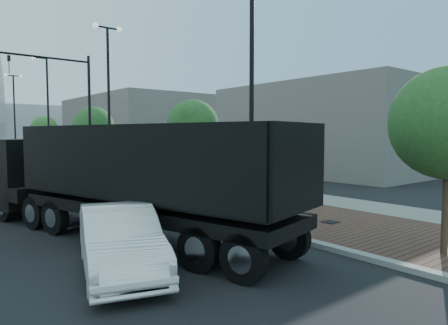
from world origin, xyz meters
TOP-DOWN VIEW (x-y plane):
  - sidewalk at (3.50, 40.00)m, footprint 7.00×140.00m
  - concrete_strip at (6.20, 40.00)m, footprint 2.40×140.00m
  - curb at (0.00, 40.00)m, footprint 0.30×140.00m
  - dump_truck at (-4.35, 13.37)m, footprint 5.75×13.51m
  - white_sedan at (-5.12, 8.17)m, footprint 2.81×4.74m
  - pedestrian at (6.02, 21.50)m, footprint 0.83×0.64m
  - streetlight_1 at (0.49, 10.00)m, footprint 1.44×0.56m
  - streetlight_2 at (0.60, 22.00)m, footprint 1.72×0.56m
  - streetlight_3 at (0.49, 34.00)m, footprint 1.44×0.56m
  - streetlight_4 at (0.60, 46.00)m, footprint 1.72×0.56m
  - traffic_mast at (-0.30, 25.00)m, footprint 5.09×0.20m
  - tree_0 at (1.65, 4.02)m, footprint 2.79×2.79m
  - tree_1 at (1.65, 15.02)m, footprint 2.41×2.37m
  - tree_2 at (1.65, 27.02)m, footprint 2.78×2.78m
  - tree_3 at (1.65, 39.02)m, footprint 2.38×2.33m
  - commercial_block_ne at (16.00, 50.00)m, footprint 12.00×22.00m
  - commercial_block_e at (18.00, 20.00)m, footprint 10.00×16.00m
  - utility_cover_1 at (2.40, 8.00)m, footprint 0.50×0.50m
  - utility_cover_2 at (2.40, 19.00)m, footprint 0.50×0.50m

SIDE VIEW (x-z plane):
  - sidewalk at x=3.50m, z-range 0.00..0.12m
  - concrete_strip at x=6.20m, z-range 0.00..0.13m
  - curb at x=0.00m, z-range 0.00..0.14m
  - utility_cover_1 at x=2.40m, z-range 0.12..0.14m
  - utility_cover_2 at x=2.40m, z-range 0.12..0.14m
  - white_sedan at x=-5.12m, z-range 0.00..1.47m
  - pedestrian at x=6.02m, z-range 0.00..2.02m
  - dump_truck at x=-4.35m, z-range -0.26..3.09m
  - tree_0 at x=1.65m, z-range 0.98..5.76m
  - tree_1 at x=1.65m, z-range 1.15..5.84m
  - commercial_block_e at x=18.00m, z-range 0.00..7.00m
  - tree_2 at x=1.65m, z-range 1.10..6.10m
  - tree_3 at x=1.65m, z-range 1.23..6.03m
  - commercial_block_ne at x=16.00m, z-range 0.00..8.00m
  - streetlight_1 at x=0.49m, z-range -0.26..8.95m
  - streetlight_3 at x=0.49m, z-range -0.26..8.95m
  - streetlight_2 at x=0.60m, z-range 0.18..9.46m
  - streetlight_4 at x=0.60m, z-range 0.18..9.46m
  - traffic_mast at x=-0.30m, z-range 0.98..8.98m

